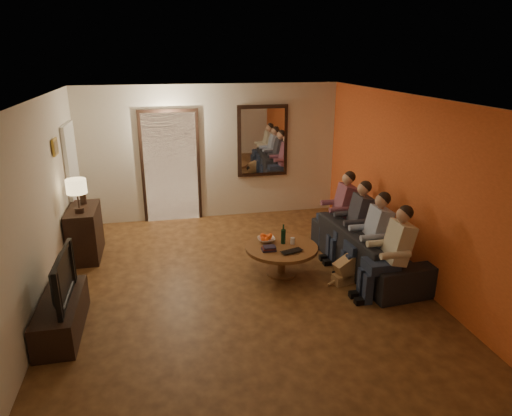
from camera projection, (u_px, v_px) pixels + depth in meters
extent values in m
cube|color=#462712|center=(240.00, 286.00, 6.49)|extent=(5.00, 6.00, 0.01)
cube|color=white|center=(237.00, 99.00, 5.65)|extent=(5.00, 6.00, 0.01)
cube|color=beige|center=(212.00, 153.00, 8.84)|extent=(5.00, 0.02, 2.60)
cube|color=beige|center=(311.00, 323.00, 3.29)|extent=(5.00, 0.02, 2.60)
cube|color=beige|center=(38.00, 212.00, 5.57)|extent=(0.02, 6.00, 2.60)
cube|color=beige|center=(410.00, 188.00, 6.56)|extent=(0.02, 6.00, 2.60)
cube|color=#D35624|center=(409.00, 188.00, 6.56)|extent=(0.01, 6.00, 2.60)
cube|color=#FFE0A5|center=(171.00, 168.00, 8.75)|extent=(1.00, 0.06, 2.10)
cube|color=black|center=(171.00, 168.00, 8.74)|extent=(1.12, 0.04, 2.22)
cube|color=silver|center=(184.00, 175.00, 8.85)|extent=(0.45, 0.03, 1.70)
cube|color=black|center=(263.00, 141.00, 8.94)|extent=(1.00, 0.05, 1.40)
cube|color=white|center=(263.00, 141.00, 8.91)|extent=(0.86, 0.02, 1.26)
cube|color=white|center=(74.00, 184.00, 7.80)|extent=(0.06, 0.85, 2.04)
cube|color=#B28C33|center=(55.00, 147.00, 6.60)|extent=(0.03, 0.28, 0.24)
cube|color=brown|center=(56.00, 147.00, 6.61)|extent=(0.01, 0.22, 0.18)
cube|color=black|center=(85.00, 232.00, 7.31)|extent=(0.45, 0.93, 0.82)
cube|color=black|center=(62.00, 316.00, 5.38)|extent=(0.45, 1.24, 0.41)
imported|color=black|center=(56.00, 278.00, 5.22)|extent=(1.00, 0.13, 0.57)
imported|color=black|center=(368.00, 248.00, 6.94)|extent=(2.35, 1.09, 0.67)
cylinder|color=brown|center=(281.00, 260.00, 6.77)|extent=(1.25, 1.25, 0.45)
imported|color=white|center=(266.00, 240.00, 6.85)|extent=(0.26, 0.26, 0.06)
cylinder|color=silver|center=(293.00, 241.00, 6.76)|extent=(0.06, 0.06, 0.10)
imported|color=black|center=(294.00, 253.00, 6.45)|extent=(0.38, 0.30, 0.03)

